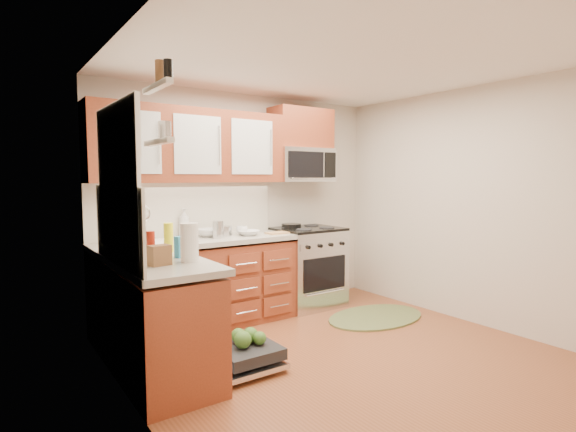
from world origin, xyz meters
TOP-DOWN VIEW (x-y plane):
  - floor at (0.00, 0.00)m, footprint 3.50×3.50m
  - ceiling at (0.00, 0.00)m, footprint 3.50×3.50m
  - wall_back at (0.00, 1.75)m, footprint 3.50×0.04m
  - wall_front at (0.00, -1.75)m, footprint 3.50×0.04m
  - wall_left at (-1.75, 0.00)m, footprint 0.04×3.50m
  - wall_right at (1.75, 0.00)m, footprint 0.04×3.50m
  - base_cabinet_back at (-0.73, 1.45)m, footprint 2.05×0.60m
  - base_cabinet_left at (-1.45, 0.52)m, footprint 0.60×1.25m
  - countertop_back at (-0.72, 1.44)m, footprint 2.07×0.64m
  - countertop_left at (-1.44, 0.53)m, footprint 0.64×1.27m
  - backsplash_back at (-0.73, 1.74)m, footprint 2.05×0.02m
  - backsplash_left at (-1.74, 0.52)m, footprint 0.02×1.25m
  - upper_cabinets at (-0.73, 1.57)m, footprint 2.05×0.35m
  - cabinet_over_mw at (0.68, 1.57)m, footprint 0.76×0.35m
  - range at (0.68, 1.43)m, footprint 0.76×0.64m
  - microwave at (0.68, 1.55)m, footprint 0.76×0.38m
  - sink at (-1.25, 1.42)m, footprint 0.62×0.50m
  - dishwasher at (-0.86, 0.30)m, footprint 0.70×0.60m
  - window at (-1.74, 0.50)m, footprint 0.03×1.05m
  - window_blind at (-1.71, 0.50)m, footprint 0.02×0.96m
  - shelf_upper at (-1.72, -0.35)m, footprint 0.04×0.40m
  - shelf_lower at (-1.72, -0.35)m, footprint 0.04×0.40m
  - rug at (1.01, 0.61)m, footprint 1.29×0.94m
  - skillet at (0.54, 1.57)m, footprint 0.24×0.24m
  - stock_pot at (-0.40, 1.50)m, footprint 0.19×0.19m
  - cutting_board at (0.18, 1.34)m, footprint 0.25×0.16m
  - canister at (-0.53, 1.37)m, footprint 0.12×0.12m
  - paper_towel_roll at (-1.27, 0.33)m, footprint 0.18×0.18m
  - mustard_bottle at (-1.25, 0.83)m, footprint 0.10×0.10m
  - red_bottle at (-1.52, 0.46)m, footprint 0.07×0.07m
  - wooden_box at (-1.50, 0.32)m, footprint 0.16×0.12m
  - blue_carton at (-1.25, 0.54)m, footprint 0.12×0.09m
  - bowl_a at (-0.16, 1.38)m, footprint 0.30×0.30m
  - bowl_b at (-0.55, 1.54)m, footprint 0.31×0.31m
  - cup at (-0.20, 1.47)m, footprint 0.13×0.13m
  - soap_bottle_a at (-0.77, 1.68)m, footprint 0.13×0.13m
  - soap_bottle_b at (-1.42, 0.98)m, footprint 0.08×0.09m
  - soap_bottle_c at (-1.62, 0.65)m, footprint 0.14×0.14m

SIDE VIEW (x-z plane):
  - floor at x=0.00m, z-range 0.00..0.00m
  - rug at x=1.01m, z-range 0.00..0.02m
  - dishwasher at x=-0.86m, z-range 0.00..0.20m
  - base_cabinet_back at x=-0.73m, z-range 0.00..0.85m
  - base_cabinet_left at x=-1.45m, z-range 0.00..0.85m
  - range at x=0.68m, z-range 0.00..0.95m
  - sink at x=-1.25m, z-range 0.67..0.93m
  - countertop_back at x=-0.72m, z-range 0.88..0.93m
  - countertop_left at x=-1.44m, z-range 0.88..0.93m
  - cutting_board at x=0.18m, z-range 0.93..0.94m
  - bowl_a at x=-0.16m, z-range 0.93..0.98m
  - bowl_b at x=-0.55m, z-range 0.93..1.01m
  - skillet at x=0.54m, z-range 0.95..0.99m
  - cup at x=-0.20m, z-range 0.93..1.02m
  - stock_pot at x=-0.40m, z-range 0.93..1.03m
  - wooden_box at x=-1.50m, z-range 0.93..1.07m
  - soap_bottle_c at x=-1.62m, z-range 0.93..1.07m
  - blue_carton at x=-1.25m, z-range 0.93..1.09m
  - soap_bottle_b at x=-1.42m, z-range 0.93..1.10m
  - canister at x=-0.53m, z-range 0.93..1.11m
  - red_bottle at x=-1.52m, z-range 0.93..1.16m
  - mustard_bottle at x=-1.25m, z-range 0.93..1.17m
  - paper_towel_roll at x=-1.27m, z-range 0.93..1.21m
  - soap_bottle_a at x=-0.77m, z-range 0.93..1.23m
  - backsplash_back at x=-0.73m, z-range 0.93..1.49m
  - backsplash_left at x=-1.74m, z-range 0.93..1.49m
  - wall_back at x=0.00m, z-range 0.00..2.50m
  - wall_front at x=0.00m, z-range 0.00..2.50m
  - wall_left at x=-1.75m, z-range 0.00..2.50m
  - wall_right at x=1.75m, z-range 0.00..2.50m
  - window at x=-1.74m, z-range 1.02..2.08m
  - microwave at x=0.68m, z-range 1.50..1.90m
  - shelf_lower at x=-1.72m, z-range 1.74..1.76m
  - upper_cabinets at x=-0.73m, z-range 1.50..2.25m
  - window_blind at x=-1.71m, z-range 1.68..2.08m
  - shelf_upper at x=-1.72m, z-range 2.03..2.06m
  - cabinet_over_mw at x=0.68m, z-range 1.90..2.37m
  - ceiling at x=0.00m, z-range 2.50..2.50m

